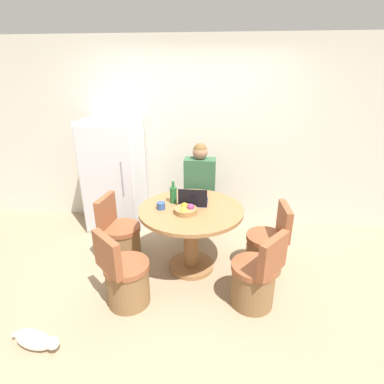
% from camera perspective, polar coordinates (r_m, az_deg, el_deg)
% --- Properties ---
extents(ground_plane, '(12.00, 12.00, 0.00)m').
position_cam_1_polar(ground_plane, '(3.41, -1.76, -17.12)').
color(ground_plane, '#9E8466').
extents(wall_back, '(7.00, 0.06, 2.60)m').
position_cam_1_polar(wall_back, '(4.32, 0.85, 10.73)').
color(wall_back, beige).
rests_on(wall_back, ground_plane).
extents(refrigerator, '(0.75, 0.65, 1.56)m').
position_cam_1_polar(refrigerator, '(4.35, -14.52, 3.03)').
color(refrigerator, silver).
rests_on(refrigerator, ground_plane).
extents(dining_table, '(1.14, 1.14, 0.77)m').
position_cam_1_polar(dining_table, '(3.36, -0.17, -6.49)').
color(dining_table, olive).
rests_on(dining_table, ground_plane).
extents(chair_near_left_corner, '(0.51, 0.51, 0.82)m').
position_cam_1_polar(chair_near_left_corner, '(3.09, -12.49, -15.99)').
color(chair_near_left_corner, brown).
rests_on(chair_near_left_corner, ground_plane).
extents(chair_left_side, '(0.45, 0.44, 0.82)m').
position_cam_1_polar(chair_left_side, '(3.74, -13.33, -8.72)').
color(chair_left_side, brown).
rests_on(chair_left_side, ground_plane).
extents(chair_near_right_corner, '(0.51, 0.51, 0.82)m').
position_cam_1_polar(chair_near_right_corner, '(3.07, 11.89, -16.21)').
color(chair_near_right_corner, brown).
rests_on(chair_near_right_corner, ground_plane).
extents(chair_right_side, '(0.44, 0.44, 0.82)m').
position_cam_1_polar(chair_right_side, '(3.56, 14.02, -10.49)').
color(chair_right_side, brown).
rests_on(chair_right_side, ground_plane).
extents(person_seated, '(0.40, 0.37, 1.31)m').
position_cam_1_polar(person_seated, '(4.00, 1.53, 0.99)').
color(person_seated, '#2D2D38').
rests_on(person_seated, ground_plane).
extents(laptop, '(0.32, 0.25, 0.21)m').
position_cam_1_polar(laptop, '(3.35, 0.25, -1.65)').
color(laptop, '#141947').
rests_on(laptop, dining_table).
extents(fruit_bowl, '(0.24, 0.24, 0.10)m').
position_cam_1_polar(fruit_bowl, '(3.14, -1.16, -3.39)').
color(fruit_bowl, olive).
rests_on(fruit_bowl, dining_table).
extents(coffee_cup, '(0.09, 0.09, 0.08)m').
position_cam_1_polar(coffee_cup, '(3.24, -5.94, -2.62)').
color(coffee_cup, '#2D4C84').
rests_on(coffee_cup, dining_table).
extents(bottle, '(0.08, 0.08, 0.26)m').
position_cam_1_polar(bottle, '(3.36, -3.57, -0.46)').
color(bottle, '#23602D').
rests_on(bottle, dining_table).
extents(cat, '(0.48, 0.22, 0.16)m').
position_cam_1_polar(cat, '(3.06, -27.67, -23.67)').
color(cat, white).
rests_on(cat, ground_plane).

